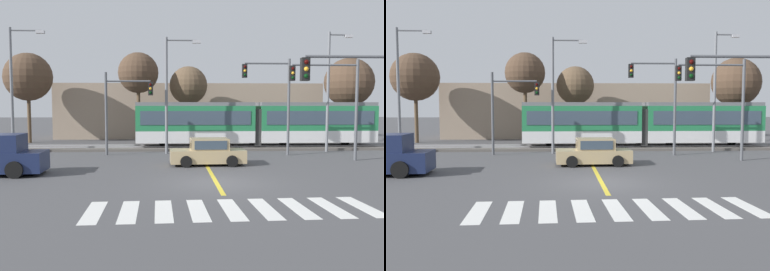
# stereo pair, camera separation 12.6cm
# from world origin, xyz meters

# --- Properties ---
(ground_plane) EXTENTS (200.00, 200.00, 0.00)m
(ground_plane) POSITION_xyz_m (0.00, 0.00, 0.00)
(ground_plane) COLOR #474749
(track_bed) EXTENTS (120.00, 4.00, 0.18)m
(track_bed) POSITION_xyz_m (0.00, 14.23, 0.09)
(track_bed) COLOR #56514C
(track_bed) RESTS_ON ground
(rail_near) EXTENTS (120.00, 0.08, 0.10)m
(rail_near) POSITION_xyz_m (0.00, 13.51, 0.23)
(rail_near) COLOR #939399
(rail_near) RESTS_ON track_bed
(rail_far) EXTENTS (120.00, 0.08, 0.10)m
(rail_far) POSITION_xyz_m (0.00, 14.95, 0.23)
(rail_far) COLOR #939399
(rail_far) RESTS_ON track_bed
(light_rail_tram) EXTENTS (18.50, 2.64, 3.43)m
(light_rail_tram) POSITION_xyz_m (4.59, 14.22, 2.05)
(light_rail_tram) COLOR silver
(light_rail_tram) RESTS_ON track_bed
(crosswalk_stripe_0) EXTENTS (0.66, 2.82, 0.01)m
(crosswalk_stripe_0) POSITION_xyz_m (-4.40, -4.64, 0.00)
(crosswalk_stripe_0) COLOR silver
(crosswalk_stripe_0) RESTS_ON ground
(crosswalk_stripe_1) EXTENTS (0.66, 2.82, 0.01)m
(crosswalk_stripe_1) POSITION_xyz_m (-3.30, -4.60, 0.00)
(crosswalk_stripe_1) COLOR silver
(crosswalk_stripe_1) RESTS_ON ground
(crosswalk_stripe_2) EXTENTS (0.66, 2.82, 0.01)m
(crosswalk_stripe_2) POSITION_xyz_m (-2.20, -4.56, 0.00)
(crosswalk_stripe_2) COLOR silver
(crosswalk_stripe_2) RESTS_ON ground
(crosswalk_stripe_3) EXTENTS (0.66, 2.82, 0.01)m
(crosswalk_stripe_3) POSITION_xyz_m (-1.10, -4.52, 0.00)
(crosswalk_stripe_3) COLOR silver
(crosswalk_stripe_3) RESTS_ON ground
(crosswalk_stripe_4) EXTENTS (0.66, 2.82, 0.01)m
(crosswalk_stripe_4) POSITION_xyz_m (0.00, -4.48, 0.00)
(crosswalk_stripe_4) COLOR silver
(crosswalk_stripe_4) RESTS_ON ground
(crosswalk_stripe_5) EXTENTS (0.66, 2.82, 0.01)m
(crosswalk_stripe_5) POSITION_xyz_m (1.10, -4.44, 0.00)
(crosswalk_stripe_5) COLOR silver
(crosswalk_stripe_5) RESTS_ON ground
(crosswalk_stripe_6) EXTENTS (0.66, 2.82, 0.01)m
(crosswalk_stripe_6) POSITION_xyz_m (2.20, -4.40, 0.00)
(crosswalk_stripe_6) COLOR silver
(crosswalk_stripe_6) RESTS_ON ground
(crosswalk_stripe_7) EXTENTS (0.66, 2.82, 0.01)m
(crosswalk_stripe_7) POSITION_xyz_m (3.30, -4.36, 0.00)
(crosswalk_stripe_7) COLOR silver
(crosswalk_stripe_7) RESTS_ON ground
(crosswalk_stripe_8) EXTENTS (0.66, 2.82, 0.01)m
(crosswalk_stripe_8) POSITION_xyz_m (4.40, -4.32, 0.00)
(crosswalk_stripe_8) COLOR silver
(crosswalk_stripe_8) RESTS_ON ground
(lane_centre_line) EXTENTS (0.20, 14.71, 0.01)m
(lane_centre_line) POSITION_xyz_m (0.00, 4.87, 0.00)
(lane_centre_line) COLOR gold
(lane_centre_line) RESTS_ON ground
(sedan_crossing) EXTENTS (4.26, 2.03, 1.52)m
(sedan_crossing) POSITION_xyz_m (0.08, 5.36, 0.70)
(sedan_crossing) COLOR tan
(sedan_crossing) RESTS_ON ground
(traffic_light_near_right) EXTENTS (3.75, 0.38, 5.65)m
(traffic_light_near_right) POSITION_xyz_m (5.47, -1.60, 3.77)
(traffic_light_near_right) COLOR #515459
(traffic_light_near_right) RESTS_ON ground
(traffic_light_far_right) EXTENTS (3.25, 0.38, 6.47)m
(traffic_light_far_right) POSITION_xyz_m (4.88, 9.66, 4.27)
(traffic_light_far_right) COLOR #515459
(traffic_light_far_right) RESTS_ON ground
(traffic_light_far_left) EXTENTS (3.25, 0.38, 5.59)m
(traffic_light_far_left) POSITION_xyz_m (-5.26, 10.34, 3.61)
(traffic_light_far_left) COLOR #515459
(traffic_light_far_left) RESTS_ON ground
(traffic_light_mid_right) EXTENTS (4.25, 0.38, 6.13)m
(traffic_light_mid_right) POSITION_xyz_m (7.84, 6.84, 4.12)
(traffic_light_mid_right) COLOR #515459
(traffic_light_mid_right) RESTS_ON ground
(street_lamp_west) EXTENTS (2.43, 0.28, 8.68)m
(street_lamp_west) POSITION_xyz_m (-12.73, 11.32, 4.95)
(street_lamp_west) COLOR slate
(street_lamp_west) RESTS_ON ground
(street_lamp_centre) EXTENTS (2.47, 0.28, 8.03)m
(street_lamp_centre) POSITION_xyz_m (-2.06, 10.90, 4.62)
(street_lamp_centre) COLOR slate
(street_lamp_centre) RESTS_ON ground
(street_lamp_east) EXTENTS (1.81, 0.28, 8.63)m
(street_lamp_east) POSITION_xyz_m (9.49, 11.64, 4.84)
(street_lamp_east) COLOR slate
(street_lamp_east) RESTS_ON ground
(bare_tree_far_west) EXTENTS (4.27, 4.27, 8.05)m
(bare_tree_far_west) POSITION_xyz_m (-14.78, 19.85, 5.89)
(bare_tree_far_west) COLOR brown
(bare_tree_far_west) RESTS_ON ground
(bare_tree_west) EXTENTS (3.57, 3.57, 8.02)m
(bare_tree_west) POSITION_xyz_m (-4.90, 18.89, 6.20)
(bare_tree_west) COLOR brown
(bare_tree_west) RESTS_ON ground
(bare_tree_east) EXTENTS (3.49, 3.49, 6.96)m
(bare_tree_east) POSITION_xyz_m (-0.42, 20.22, 5.18)
(bare_tree_east) COLOR brown
(bare_tree_east) RESTS_ON ground
(bare_tree_far_east) EXTENTS (4.36, 4.36, 7.64)m
(bare_tree_far_east) POSITION_xyz_m (14.02, 18.78, 5.44)
(bare_tree_far_east) COLOR brown
(bare_tree_far_east) RESTS_ON ground
(building_backdrop_far) EXTENTS (26.94, 6.00, 5.58)m
(building_backdrop_far) POSITION_xyz_m (-0.20, 26.06, 2.79)
(building_backdrop_far) COLOR gray
(building_backdrop_far) RESTS_ON ground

